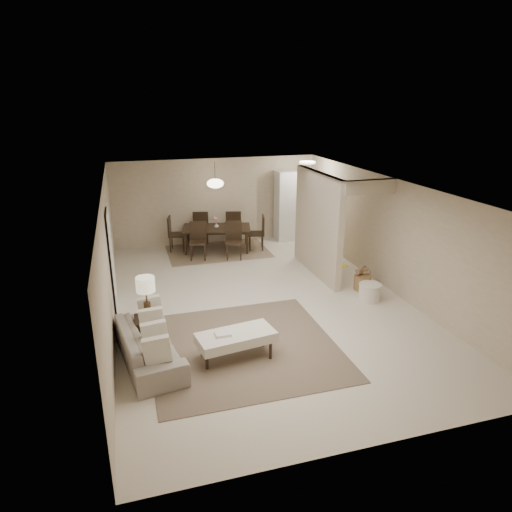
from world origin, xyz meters
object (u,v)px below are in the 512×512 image
object	(u,v)px
side_table	(149,331)
round_pouf	(370,292)
wicker_basket	(362,282)
sofa	(148,345)
dining_table	(217,239)
ottoman_bench	(236,338)
pantry_cabinet	(295,205)

from	to	relation	value
side_table	round_pouf	world-z (taller)	side_table
round_pouf	wicker_basket	bearing A→B (deg)	75.82
sofa	dining_table	size ratio (longest dim) A/B	1.08
sofa	dining_table	distance (m)	5.86
sofa	ottoman_bench	world-z (taller)	sofa
sofa	wicker_basket	xyz separation A→B (m)	(4.86, 1.70, -0.13)
sofa	round_pouf	xyz separation A→B (m)	(4.71, 1.12, -0.11)
wicker_basket	round_pouf	bearing A→B (deg)	-104.18
sofa	wicker_basket	size ratio (longest dim) A/B	5.30
round_pouf	dining_table	world-z (taller)	dining_table
side_table	dining_table	xyz separation A→B (m)	(2.22, 4.87, 0.07)
wicker_basket	ottoman_bench	bearing A→B (deg)	-149.90
ottoman_bench	round_pouf	xyz separation A→B (m)	(3.31, 1.42, -0.18)
sofa	round_pouf	world-z (taller)	sofa
ottoman_bench	side_table	xyz separation A→B (m)	(-1.35, 0.83, -0.11)
pantry_cabinet	round_pouf	distance (m)	4.81
side_table	wicker_basket	bearing A→B (deg)	13.69
ottoman_bench	dining_table	bearing A→B (deg)	72.82
ottoman_bench	wicker_basket	xyz separation A→B (m)	(3.46, 2.00, -0.21)
sofa	round_pouf	bearing A→B (deg)	-85.60
pantry_cabinet	ottoman_bench	size ratio (longest dim) A/B	1.55
sofa	dining_table	xyz separation A→B (m)	(2.27, 5.40, 0.03)
dining_table	wicker_basket	bearing A→B (deg)	-41.59
dining_table	round_pouf	bearing A→B (deg)	-46.87
ottoman_bench	side_table	world-z (taller)	side_table
round_pouf	side_table	bearing A→B (deg)	-172.78
round_pouf	wicker_basket	distance (m)	0.60
pantry_cabinet	dining_table	distance (m)	2.67
pantry_cabinet	round_pouf	xyz separation A→B (m)	(-0.09, -4.73, -0.86)
dining_table	sofa	bearing A→B (deg)	-99.36
pantry_cabinet	side_table	size ratio (longest dim) A/B	4.00
ottoman_bench	dining_table	world-z (taller)	dining_table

